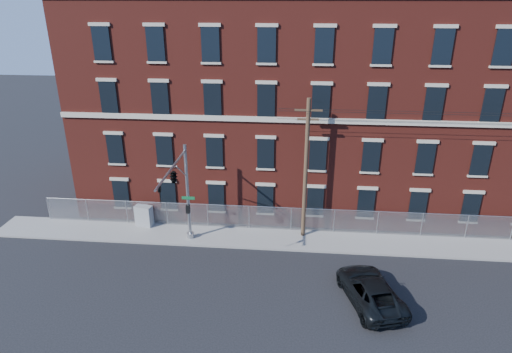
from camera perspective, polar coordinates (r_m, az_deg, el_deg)
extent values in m
plane|color=black|center=(27.54, 1.88, -13.46)|extent=(140.00, 140.00, 0.00)
cube|color=gray|center=(33.47, 23.65, -8.36)|extent=(65.00, 3.00, 0.12)
cube|color=maroon|center=(38.73, 21.63, 8.76)|extent=(55.00, 14.00, 16.00)
cube|color=#AEA491|center=(32.12, 24.93, 6.21)|extent=(55.00, 0.18, 0.35)
cube|color=black|center=(34.89, -17.13, -2.17)|extent=(1.20, 0.10, 2.20)
cube|color=black|center=(33.61, -17.83, 3.42)|extent=(1.20, 0.10, 2.20)
cube|color=black|center=(32.64, -18.62, 9.73)|extent=(1.20, 0.10, 2.20)
cube|color=black|center=(32.11, -19.43, 15.99)|extent=(1.20, 0.10, 2.20)
cube|color=black|center=(33.70, -11.34, -2.46)|extent=(1.20, 0.10, 2.20)
cube|color=black|center=(32.37, -11.82, 3.33)|extent=(1.20, 0.10, 2.20)
cube|color=black|center=(31.36, -12.37, 9.90)|extent=(1.20, 0.10, 2.20)
cube|color=black|center=(30.81, -12.94, 16.43)|extent=(1.20, 0.10, 2.20)
cube|color=black|center=(32.87, -5.19, -2.75)|extent=(1.20, 0.10, 2.20)
cube|color=black|center=(31.51, -5.41, 3.18)|extent=(1.20, 0.10, 2.20)
cube|color=black|center=(30.47, -5.68, 9.94)|extent=(1.20, 0.10, 2.20)
cube|color=black|center=(29.90, -5.95, 16.69)|extent=(1.20, 0.10, 2.20)
cube|color=black|center=(32.44, 1.21, -3.01)|extent=(1.20, 0.10, 2.20)
cube|color=black|center=(31.06, 1.26, 2.99)|extent=(1.20, 0.10, 2.20)
cube|color=black|center=(30.01, 1.32, 9.85)|extent=(1.20, 0.10, 2.20)
cube|color=black|center=(29.43, 1.39, 16.70)|extent=(1.20, 0.10, 2.20)
cube|color=black|center=(32.42, 7.69, -3.24)|extent=(1.20, 0.10, 2.20)
cube|color=black|center=(31.04, 8.04, 2.76)|extent=(1.20, 0.10, 2.20)
cube|color=black|center=(29.99, 8.43, 9.61)|extent=(1.20, 0.10, 2.20)
cube|color=black|center=(29.41, 8.84, 16.46)|extent=(1.20, 0.10, 2.20)
cube|color=black|center=(32.82, 14.11, -3.43)|extent=(1.20, 0.10, 2.20)
cube|color=black|center=(31.45, 14.72, 2.49)|extent=(1.20, 0.10, 2.20)
cube|color=black|center=(30.41, 15.43, 9.23)|extent=(1.20, 0.10, 2.20)
cube|color=black|center=(29.84, 16.16, 15.95)|extent=(1.20, 0.10, 2.20)
cube|color=black|center=(33.61, 20.30, -3.56)|extent=(1.20, 0.10, 2.20)
cube|color=black|center=(32.28, 21.15, 2.20)|extent=(1.20, 0.10, 2.20)
cube|color=black|center=(31.27, 22.12, 8.74)|extent=(1.20, 0.10, 2.20)
cube|color=black|center=(30.71, 23.12, 15.24)|extent=(1.20, 0.10, 2.20)
cube|color=black|center=(34.77, 26.14, -3.66)|extent=(1.20, 0.10, 2.20)
cube|color=black|center=(33.49, 27.18, 1.90)|extent=(1.20, 0.10, 2.20)
cube|color=black|center=(32.51, 28.36, 8.17)|extent=(1.20, 0.10, 2.20)
cube|color=black|center=(31.98, 29.57, 14.39)|extent=(1.20, 0.10, 2.20)
cube|color=#A5A8AD|center=(34.10, 23.27, -5.87)|extent=(59.00, 0.02, 1.80)
cylinder|color=#9EA0A5|center=(33.72, 23.50, -4.52)|extent=(59.00, 0.04, 0.04)
cylinder|color=#9EA0A5|center=(37.34, -25.39, -3.77)|extent=(0.06, 0.06, 1.85)
cylinder|color=#9EA0A5|center=(35.89, -21.09, -4.10)|extent=(0.06, 0.06, 1.85)
cylinder|color=#9EA0A5|center=(34.65, -16.46, -4.42)|extent=(0.06, 0.06, 1.85)
cylinder|color=#9EA0A5|center=(33.66, -11.51, -4.74)|extent=(0.06, 0.06, 1.85)
cylinder|color=#9EA0A5|center=(32.93, -6.31, -5.03)|extent=(0.06, 0.06, 1.85)
cylinder|color=#9EA0A5|center=(32.49, -0.91, -5.29)|extent=(0.06, 0.06, 1.85)
cylinder|color=#9EA0A5|center=(32.34, 4.60, -5.51)|extent=(0.06, 0.06, 1.85)
cylinder|color=#9EA0A5|center=(32.48, 10.11, -5.68)|extent=(0.06, 0.06, 1.85)
cylinder|color=#9EA0A5|center=(32.92, 15.52, -5.79)|extent=(0.06, 0.06, 1.85)
cylinder|color=#9EA0A5|center=(33.64, 20.75, -5.86)|extent=(0.06, 0.06, 1.85)
cylinder|color=#9EA0A5|center=(34.63, 25.72, -5.87)|extent=(0.06, 0.06, 1.85)
cylinder|color=#9EA0A5|center=(30.42, -8.87, -2.15)|extent=(0.22, 0.22, 7.00)
cylinder|color=#9EA0A5|center=(31.92, -8.51, -7.54)|extent=(0.50, 0.50, 0.40)
cylinder|color=#9EA0A5|center=(26.34, -10.91, 1.06)|extent=(0.14, 6.50, 0.14)
cylinder|color=#9EA0A5|center=(28.54, -9.67, 0.69)|extent=(0.08, 2.18, 1.56)
cube|color=#0C592D|center=(30.40, -8.81, -2.78)|extent=(0.90, 0.03, 0.22)
cube|color=black|center=(30.67, -8.85, -4.21)|extent=(0.25, 0.25, 0.60)
imported|color=black|center=(24.31, -12.40, -2.34)|extent=(0.16, 0.20, 1.00)
imported|color=black|center=(26.76, -10.68, 0.16)|extent=(0.53, 2.48, 1.00)
cylinder|color=#4C3926|center=(29.99, 6.47, 0.73)|extent=(0.28, 0.28, 10.00)
cube|color=#4C3926|center=(28.71, 6.84, 8.54)|extent=(1.80, 0.12, 0.12)
cube|color=#4C3926|center=(28.86, 6.79, 7.39)|extent=(1.40, 0.12, 0.12)
imported|color=black|center=(26.38, 14.60, -14.10)|extent=(3.92, 5.93, 1.52)
cube|color=gray|center=(33.96, -14.35, -4.96)|extent=(1.38, 0.90, 1.58)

